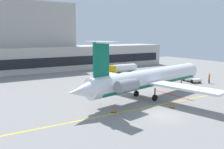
% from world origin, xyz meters
% --- Properties ---
extents(ground, '(120.00, 120.00, 0.11)m').
position_xyz_m(ground, '(0.00, 0.00, -0.05)').
color(ground, gray).
extents(terminal_building, '(78.40, 12.26, 18.21)m').
position_xyz_m(terminal_building, '(-6.15, 46.61, 6.81)').
color(terminal_building, '#B7B2A8').
rests_on(terminal_building, ground).
extents(regional_jet, '(29.01, 22.94, 8.71)m').
position_xyz_m(regional_jet, '(4.03, 7.39, 3.00)').
color(regional_jet, white).
rests_on(regional_jet, ground).
extents(baggage_tug, '(2.80, 4.30, 2.07)m').
position_xyz_m(baggage_tug, '(20.19, 13.28, 0.96)').
color(baggage_tug, silver).
rests_on(baggage_tug, ground).
extents(pushback_tractor, '(3.55, 3.01, 2.40)m').
position_xyz_m(pushback_tractor, '(9.89, 27.45, 1.05)').
color(pushback_tractor, '#E5B20C').
rests_on(pushback_tractor, ground).
extents(fuel_tank, '(7.50, 1.93, 2.28)m').
position_xyz_m(fuel_tank, '(15.24, 29.72, 1.29)').
color(fuel_tank, white).
rests_on(fuel_tank, ground).
extents(marshaller, '(0.82, 0.34, 2.04)m').
position_xyz_m(marshaller, '(21.76, 9.81, 1.05)').
color(marshaller, '#191E33').
rests_on(marshaller, ground).
extents(safety_cone_alpha, '(0.47, 0.47, 0.55)m').
position_xyz_m(safety_cone_alpha, '(-0.04, 14.60, 0.25)').
color(safety_cone_alpha, orange).
rests_on(safety_cone_alpha, ground).
extents(safety_cone_bravo, '(0.47, 0.47, 0.55)m').
position_xyz_m(safety_cone_bravo, '(-4.33, 4.00, 0.25)').
color(safety_cone_bravo, orange).
rests_on(safety_cone_bravo, ground).
extents(safety_cone_charlie, '(0.47, 0.47, 0.55)m').
position_xyz_m(safety_cone_charlie, '(17.97, 15.68, 0.25)').
color(safety_cone_charlie, orange).
rests_on(safety_cone_charlie, ground).
extents(safety_cone_delta, '(0.47, 0.47, 0.55)m').
position_xyz_m(safety_cone_delta, '(3.21, 1.53, 0.25)').
color(safety_cone_delta, orange).
rests_on(safety_cone_delta, ground).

